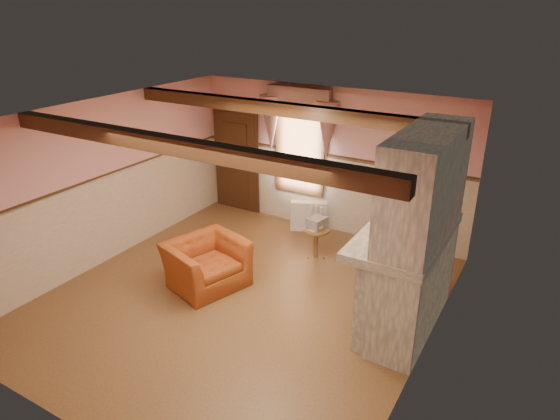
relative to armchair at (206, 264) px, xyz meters
The scene contains 26 objects.
floor 0.80m from the armchair, ahead, with size 5.50×6.00×0.01m, color brown.
ceiling 2.52m from the armchair, ahead, with size 5.50×6.00×0.01m, color silver.
wall_back 3.20m from the armchair, 76.69° to the left, with size 5.50×0.02×2.80m, color pink.
wall_front 3.29m from the armchair, 77.08° to the right, with size 5.50×0.02×2.80m, color pink.
wall_left 2.29m from the armchair, behind, with size 0.02×6.00×2.80m, color pink.
wall_right 3.60m from the armchair, ahead, with size 0.02×6.00×2.80m, color pink.
wainscot 0.79m from the armchair, ahead, with size 5.50×6.00×1.50m, color beige, non-canonical shape.
chair_rail 1.32m from the armchair, ahead, with size 5.50×6.00×0.08m, color black, non-canonical shape.
firebox 2.76m from the armchair, 11.60° to the left, with size 0.20×0.95×0.90m, color black.
armchair is the anchor object (origin of this frame).
side_table 2.03m from the armchair, 57.57° to the left, with size 0.46×0.46×0.55m, color brown.
book_stack 2.07m from the armchair, 58.28° to the left, with size 0.26×0.32×0.20m, color #B7AD8C.
radiator 2.69m from the armchair, 80.25° to the left, with size 0.70×0.18×0.60m, color white.
bowl 3.23m from the armchair, 14.17° to the left, with size 0.36×0.36×0.09m, color brown.
mantel_clock 3.33m from the armchair, 19.65° to the left, with size 0.14×0.24×0.20m, color #32220E.
oil_lamp 3.35m from the armchair, 20.07° to the left, with size 0.11×0.11×0.28m, color #BD9035.
candle_red 3.15m from the armchair, ahead, with size 0.06×0.06×0.16m, color maroon.
jar_yellow 3.16m from the armchair, ahead, with size 0.06×0.06×0.12m, color yellow.
fireplace 3.33m from the armchair, 10.06° to the left, with size 0.85×2.00×2.80m, color gray.
mantel 3.15m from the armchair, 10.66° to the left, with size 1.05×2.05×0.12m, color gray.
overmantel_mirror 3.23m from the armchair, 11.35° to the left, with size 0.06×1.44×1.04m, color silver.
door 3.29m from the armchair, 115.83° to the left, with size 1.10×0.10×2.10m, color black.
window 3.19m from the armchair, 88.06° to the left, with size 1.06×0.08×2.02m, color white.
window_drapes 3.40m from the armchair, 88.00° to the left, with size 1.30×0.14×1.40m, color gray.
ceiling_beam_front 2.73m from the armchair, 60.71° to the right, with size 5.50×0.18×0.20m, color black.
ceiling_beam_back 2.69m from the armchair, 58.80° to the left, with size 5.50×0.18×0.20m, color black.
Camera 1 is at (3.82, -5.36, 4.24)m, focal length 32.00 mm.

